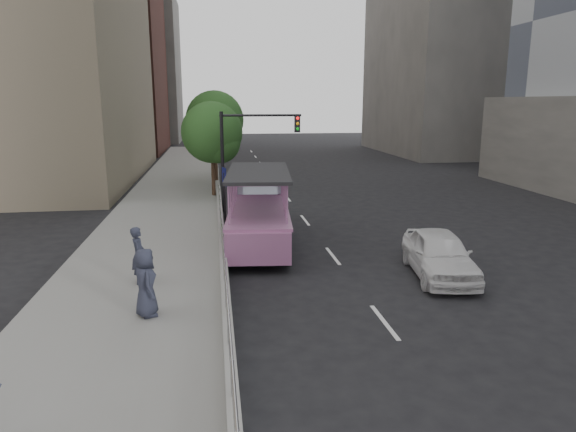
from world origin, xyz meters
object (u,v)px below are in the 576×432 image
street_tree_near (214,135)px  street_tree_far (216,122)px  car (439,254)px  pedestrian_near (139,255)px  parking_sign (225,188)px  traffic_signal (245,145)px  pedestrian_far (146,283)px  duck_boat (259,213)px

street_tree_near → street_tree_far: (0.20, 6.00, 0.49)m
car → street_tree_far: street_tree_far is taller
pedestrian_near → street_tree_near: 15.18m
parking_sign → street_tree_far: street_tree_far is taller
car → traffic_signal: (-5.67, 11.20, 2.74)m
street_tree_far → car: bearing=-71.1°
pedestrian_near → pedestrian_far: pedestrian_far is taller
pedestrian_near → traffic_signal: size_ratio=0.34×
street_tree_near → traffic_signal: bearing=-65.0°
duck_boat → parking_sign: (-1.36, 3.13, 0.55)m
car → traffic_signal: bearing=125.6°
parking_sign → street_tree_near: size_ratio=0.47×
pedestrian_near → street_tree_near: size_ratio=0.31×
pedestrian_near → traffic_signal: (3.95, 11.33, 2.33)m
street_tree_near → street_tree_far: 6.02m
pedestrian_far → street_tree_near: bearing=-22.8°
pedestrian_near → parking_sign: size_ratio=0.66×
car → pedestrian_far: 9.50m
street_tree_near → street_tree_far: size_ratio=0.89×
pedestrian_far → parking_sign: (2.26, 11.36, 0.49)m
pedestrian_near → parking_sign: 9.27m
duck_boat → street_tree_far: bearing=96.0°
pedestrian_near → car: bearing=-94.2°
duck_boat → street_tree_far: (-1.59, 15.05, 3.17)m
pedestrian_far → street_tree_far: size_ratio=0.28×
duck_boat → car: size_ratio=2.10×
car → pedestrian_near: (-9.62, -0.13, 0.41)m
traffic_signal → pedestrian_far: bearing=-103.9°
duck_boat → parking_sign: size_ratio=3.52×
pedestrian_far → parking_sign: parking_sign is taller
pedestrian_near → traffic_signal: bearing=-24.2°
traffic_signal → street_tree_near: 3.80m
traffic_signal → street_tree_near: size_ratio=0.91×
car → parking_sign: 11.11m
parking_sign → pedestrian_near: bearing=-107.5°
pedestrian_far → parking_sign: bearing=-28.0°
duck_boat → traffic_signal: 6.10m
pedestrian_near → street_tree_near: street_tree_near is taller
duck_boat → traffic_signal: traffic_signal is taller
street_tree_near → car: bearing=-63.6°
parking_sign → traffic_signal: 3.30m
pedestrian_near → parking_sign: bearing=-22.4°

